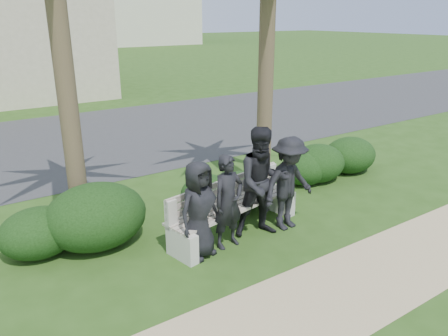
{
  "coord_description": "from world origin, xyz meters",
  "views": [
    {
      "loc": [
        -4.31,
        -5.14,
        3.62
      ],
      "look_at": [
        -0.14,
        1.0,
        1.02
      ],
      "focal_mm": 35.0,
      "sensor_mm": 36.0,
      "label": 1
    }
  ],
  "objects_px": {
    "man_d": "(289,184)",
    "man_b": "(228,202)",
    "man_a": "(199,210)",
    "man_c": "(263,182)",
    "park_bench": "(235,210)"
  },
  "relations": [
    {
      "from": "man_d",
      "to": "man_b",
      "type": "bearing_deg",
      "value": 174.0
    },
    {
      "from": "man_a",
      "to": "man_c",
      "type": "bearing_deg",
      "value": -14.12
    },
    {
      "from": "park_bench",
      "to": "man_b",
      "type": "distance_m",
      "value": 0.62
    },
    {
      "from": "man_b",
      "to": "man_d",
      "type": "relative_size",
      "value": 0.93
    },
    {
      "from": "park_bench",
      "to": "man_d",
      "type": "bearing_deg",
      "value": -33.89
    },
    {
      "from": "man_b",
      "to": "man_c",
      "type": "bearing_deg",
      "value": -4.39
    },
    {
      "from": "man_b",
      "to": "man_c",
      "type": "height_order",
      "value": "man_c"
    },
    {
      "from": "man_a",
      "to": "man_d",
      "type": "xyz_separation_m",
      "value": [
        1.8,
        -0.06,
        0.06
      ]
    },
    {
      "from": "park_bench",
      "to": "man_a",
      "type": "bearing_deg",
      "value": -171.27
    },
    {
      "from": "park_bench",
      "to": "man_c",
      "type": "distance_m",
      "value": 0.72
    },
    {
      "from": "park_bench",
      "to": "man_c",
      "type": "height_order",
      "value": "man_c"
    },
    {
      "from": "park_bench",
      "to": "man_a",
      "type": "height_order",
      "value": "man_a"
    },
    {
      "from": "man_a",
      "to": "man_b",
      "type": "height_order",
      "value": "man_b"
    },
    {
      "from": "man_a",
      "to": "man_b",
      "type": "distance_m",
      "value": 0.55
    },
    {
      "from": "man_c",
      "to": "man_d",
      "type": "xyz_separation_m",
      "value": [
        0.53,
        -0.07,
        -0.12
      ]
    }
  ]
}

